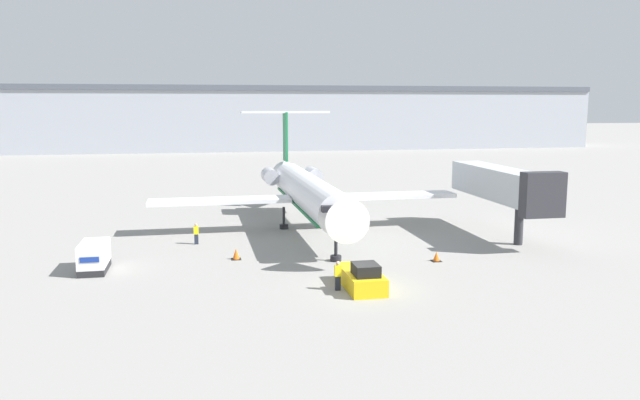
{
  "coord_description": "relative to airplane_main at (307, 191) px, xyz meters",
  "views": [
    {
      "loc": [
        -9.45,
        -35.09,
        11.13
      ],
      "look_at": [
        0.0,
        13.54,
        3.51
      ],
      "focal_mm": 35.0,
      "sensor_mm": 36.0,
      "label": 1
    }
  ],
  "objects": [
    {
      "name": "ground_plane",
      "position": [
        0.13,
        -18.95,
        -3.54
      ],
      "size": [
        600.0,
        600.0,
        0.0
      ],
      "primitive_type": "plane",
      "color": "gray"
    },
    {
      "name": "pushback_tug",
      "position": [
        0.2,
        -18.32,
        -2.89
      ],
      "size": [
        2.09,
        4.81,
        1.76
      ],
      "color": "yellow",
      "rests_on": "ground"
    },
    {
      "name": "luggage_cart",
      "position": [
        -16.47,
        -11.08,
        -2.56
      ],
      "size": [
        1.71,
        3.54,
        1.97
      ],
      "color": "#232326",
      "rests_on": "ground"
    },
    {
      "name": "terminal_building",
      "position": [
        0.13,
        101.05,
        4.26
      ],
      "size": [
        180.0,
        16.8,
        15.54
      ],
      "color": "#9EA3AD",
      "rests_on": "ground"
    },
    {
      "name": "airplane_main",
      "position": [
        0.0,
        0.0,
        0.0
      ],
      "size": [
        27.6,
        29.11,
        10.39
      ],
      "color": "white",
      "rests_on": "ground"
    },
    {
      "name": "traffic_cone_right",
      "position": [
        7.16,
        -12.96,
        -3.2
      ],
      "size": [
        0.67,
        0.67,
        0.71
      ],
      "color": "black",
      "rests_on": "ground"
    },
    {
      "name": "traffic_cone_left",
      "position": [
        -6.91,
        -9.67,
        -3.16
      ],
      "size": [
        0.69,
        0.69,
        0.8
      ],
      "color": "black",
      "rests_on": "ground"
    },
    {
      "name": "worker_by_wing",
      "position": [
        -9.74,
        -4.08,
        -2.66
      ],
      "size": [
        0.4,
        0.24,
        1.7
      ],
      "color": "#232838",
      "rests_on": "ground"
    },
    {
      "name": "jet_bridge",
      "position": [
        15.6,
        -6.09,
        0.92
      ],
      "size": [
        3.2,
        14.45,
        6.19
      ],
      "color": "#2D2D33",
      "rests_on": "ground"
    },
    {
      "name": "worker_near_tug",
      "position": [
        -1.32,
        -18.49,
        -2.59
      ],
      "size": [
        0.4,
        0.25,
        1.8
      ],
      "color": "#232838",
      "rests_on": "ground"
    }
  ]
}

